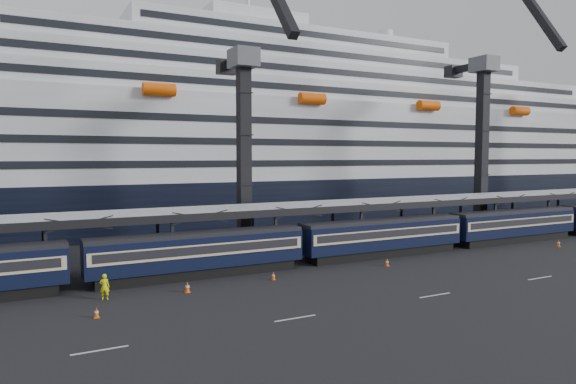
% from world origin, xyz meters
% --- Properties ---
extents(ground, '(260.00, 260.00, 0.00)m').
position_xyz_m(ground, '(0.00, 0.00, 0.00)').
color(ground, black).
rests_on(ground, ground).
extents(train, '(133.05, 3.00, 4.05)m').
position_xyz_m(train, '(-4.65, 10.00, 2.20)').
color(train, black).
rests_on(train, ground).
extents(canopy, '(130.00, 6.25, 5.53)m').
position_xyz_m(canopy, '(0.00, 14.00, 5.25)').
color(canopy, gray).
rests_on(canopy, ground).
extents(cruise_ship, '(214.09, 28.84, 34.00)m').
position_xyz_m(cruise_ship, '(-1.08, 45.99, 12.34)').
color(cruise_ship, black).
rests_on(cruise_ship, ground).
extents(crane_dark_near, '(4.50, 17.75, 35.08)m').
position_xyz_m(crane_dark_near, '(-20.00, 18.59, 11.93)').
color(crane_dark_near, '#46494E').
rests_on(crane_dark_near, ground).
extents(crane_dark_mid, '(4.50, 18.24, 39.64)m').
position_xyz_m(crane_dark_mid, '(15.00, 17.59, 13.36)').
color(crane_dark_mid, '#46494E').
rests_on(crane_dark_mid, ground).
extents(worker, '(0.81, 0.66, 1.92)m').
position_xyz_m(worker, '(-36.35, 6.27, 0.96)').
color(worker, '#EDEF0C').
rests_on(worker, ground).
extents(traffic_cone_a, '(0.35, 0.35, 0.71)m').
position_xyz_m(traffic_cone_a, '(-37.43, 2.06, 0.35)').
color(traffic_cone_a, '#F75607').
rests_on(traffic_cone_a, ground).
extents(traffic_cone_b, '(0.43, 0.43, 0.85)m').
position_xyz_m(traffic_cone_b, '(-30.38, 5.46, 0.42)').
color(traffic_cone_b, '#F75607').
rests_on(traffic_cone_b, ground).
extents(traffic_cone_c, '(0.35, 0.35, 0.71)m').
position_xyz_m(traffic_cone_c, '(-22.72, 6.05, 0.35)').
color(traffic_cone_c, '#F75607').
rests_on(traffic_cone_c, ground).
extents(traffic_cone_d, '(0.37, 0.37, 0.75)m').
position_xyz_m(traffic_cone_d, '(-10.64, 5.99, 0.37)').
color(traffic_cone_d, '#F75607').
rests_on(traffic_cone_d, ground).
extents(traffic_cone_e, '(0.40, 0.40, 0.81)m').
position_xyz_m(traffic_cone_e, '(13.86, 5.33, 0.40)').
color(traffic_cone_e, '#F75607').
rests_on(traffic_cone_e, ground).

